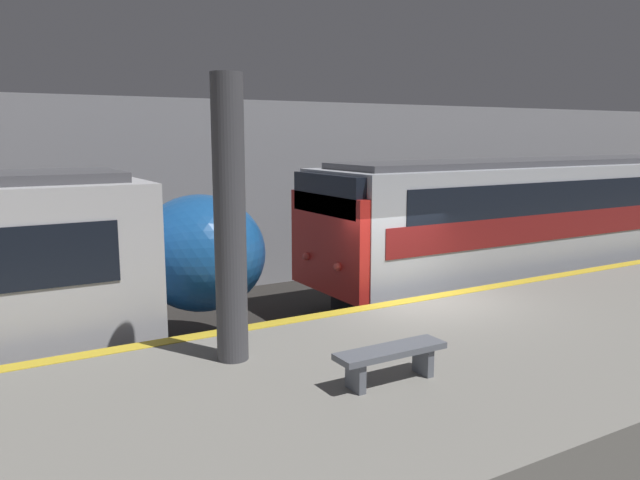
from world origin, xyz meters
The scene contains 6 objects.
ground_plane centered at (0.00, 0.00, 0.00)m, with size 120.00×120.00×0.00m, color #282623.
platform centered at (0.00, -2.69, 0.51)m, with size 40.00×5.38×1.03m.
station_rear_barrier centered at (0.00, 6.26, 2.50)m, with size 50.00×0.15×5.00m.
support_pillar_near centered at (-4.29, -1.34, 2.95)m, with size 0.43×0.43×3.87m.
train_boxy centered at (7.74, 2.08, 1.79)m, with size 17.20×2.88×3.47m.
platform_bench centered at (-2.90, -3.10, 1.36)m, with size 1.50×0.40×0.45m.
Camera 1 is at (-7.42, -9.07, 4.09)m, focal length 35.00 mm.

